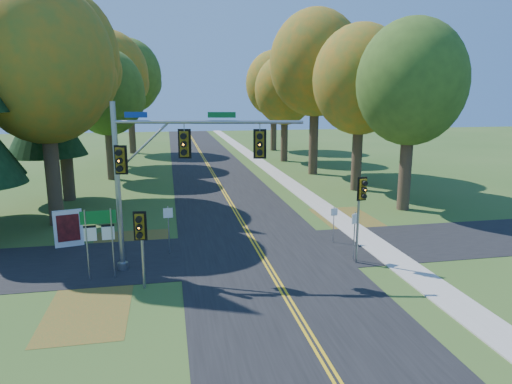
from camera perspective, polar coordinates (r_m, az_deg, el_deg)
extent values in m
plane|color=#2D501C|center=(21.47, 1.51, -9.26)|extent=(160.00, 160.00, 0.00)
cube|color=black|center=(21.46, 1.51, -9.24)|extent=(8.00, 160.00, 0.02)
cube|color=black|center=(23.30, 0.44, -7.48)|extent=(60.00, 6.00, 0.02)
cube|color=gold|center=(21.44, 1.25, -9.22)|extent=(0.10, 160.00, 0.01)
cube|color=gold|center=(21.48, 1.78, -9.18)|extent=(0.10, 160.00, 0.01)
cube|color=#9E998E|center=(23.51, 16.58, -7.77)|extent=(1.60, 160.00, 0.06)
cube|color=brown|center=(24.87, -15.46, -6.66)|extent=(4.00, 6.00, 0.00)
cube|color=brown|center=(28.92, 12.19, -3.84)|extent=(3.50, 8.00, 0.00)
cube|color=brown|center=(18.54, -20.24, -13.64)|extent=(3.00, 5.00, 0.00)
cylinder|color=#38281C|center=(29.94, -24.09, 2.52)|extent=(0.86, 0.86, 6.75)
ellipsoid|color=#A96316|center=(29.66, -25.15, 14.36)|extent=(8.00, 8.00, 9.20)
sphere|color=#A96316|center=(30.47, -21.47, 13.05)|extent=(4.80, 4.80, 4.80)
sphere|color=#A96316|center=(29.30, -28.43, 15.67)|extent=(4.40, 4.40, 4.40)
cylinder|color=#38281C|center=(32.71, 18.18, 3.11)|extent=(0.83, 0.83, 6.08)
ellipsoid|color=#436820|center=(32.37, 18.84, 12.87)|extent=(7.20, 7.20, 8.28)
sphere|color=#436820|center=(34.01, 20.00, 11.50)|extent=(4.32, 4.32, 4.32)
sphere|color=#436820|center=(31.16, 17.53, 14.33)|extent=(3.96, 3.96, 3.96)
cylinder|color=#38281C|center=(36.70, -22.69, 4.76)|extent=(0.89, 0.89, 7.42)
ellipsoid|color=#A96316|center=(36.56, -23.58, 15.25)|extent=(8.60, 8.60, 9.89)
sphere|color=#A96316|center=(37.47, -20.40, 14.08)|extent=(5.16, 5.16, 5.16)
sphere|color=#A96316|center=(36.14, -26.42, 16.43)|extent=(4.73, 4.73, 4.73)
cylinder|color=#38281C|center=(38.47, 12.51, 4.87)|extent=(0.84, 0.84, 6.30)
ellipsoid|color=#A96316|center=(38.20, 12.92, 13.54)|extent=(7.60, 7.60, 8.74)
sphere|color=#A96316|center=(39.85, 14.25, 12.31)|extent=(4.56, 4.56, 4.56)
sphere|color=#A96316|center=(37.02, 11.52, 14.83)|extent=(4.18, 4.18, 4.18)
cylinder|color=#38281C|center=(44.50, -17.75, 5.09)|extent=(0.81, 0.81, 5.62)
ellipsoid|color=#436820|center=(44.22, -18.19, 11.78)|extent=(6.80, 6.80, 7.82)
sphere|color=#436820|center=(45.09, -16.23, 11.03)|extent=(4.08, 4.08, 4.08)
sphere|color=#436820|center=(43.71, -19.95, 12.56)|extent=(3.74, 3.74, 3.74)
cylinder|color=#38281C|center=(45.55, 7.22, 7.00)|extent=(0.90, 0.90, 7.65)
ellipsoid|color=#A96316|center=(45.46, 7.46, 15.70)|extent=(8.80, 8.80, 10.12)
sphere|color=#A96316|center=(47.23, 9.00, 14.45)|extent=(5.28, 5.28, 5.28)
sphere|color=#A96316|center=(44.23, 5.89, 16.99)|extent=(4.84, 4.84, 4.84)
cylinder|color=#38281C|center=(53.11, -17.40, 6.91)|extent=(0.87, 0.87, 6.98)
ellipsoid|color=#A96316|center=(52.97, -17.84, 13.76)|extent=(8.20, 8.20, 9.43)
sphere|color=#A96316|center=(54.01, -15.86, 12.97)|extent=(4.92, 4.92, 4.92)
sphere|color=#A96316|center=(52.37, -19.61, 14.57)|extent=(4.51, 4.51, 4.51)
cylinder|color=#38281C|center=(54.26, 3.55, 6.94)|extent=(0.82, 0.82, 5.85)
ellipsoid|color=#A96316|center=(54.03, 3.63, 12.62)|extent=(7.00, 7.00, 8.05)
sphere|color=#A96316|center=(55.41, 4.77, 11.87)|extent=(4.20, 4.20, 4.20)
sphere|color=#A96316|center=(53.07, 2.52, 13.40)|extent=(3.85, 3.85, 3.85)
cylinder|color=#38281C|center=(63.81, -15.28, 7.92)|extent=(0.88, 0.88, 7.20)
ellipsoid|color=#436820|center=(63.72, -15.62, 13.79)|extent=(8.40, 8.40, 9.66)
sphere|color=#436820|center=(64.85, -13.97, 13.10)|extent=(5.04, 5.04, 5.04)
sphere|color=#436820|center=(63.04, -17.10, 14.49)|extent=(4.62, 4.62, 4.62)
cylinder|color=#38281C|center=(64.87, 2.21, 8.10)|extent=(0.85, 0.85, 6.53)
ellipsoid|color=#A96316|center=(64.72, 2.26, 13.40)|extent=(7.80, 7.80, 8.97)
sphere|color=#A96316|center=(66.22, 3.36, 12.69)|extent=(4.68, 4.68, 4.68)
sphere|color=#A96316|center=(63.69, 1.19, 14.13)|extent=(4.29, 4.29, 4.29)
cylinder|color=#38281C|center=(37.05, -24.32, 1.55)|extent=(0.50, 0.50, 3.42)
cone|color=black|center=(36.58, -24.93, 8.39)|extent=(5.60, 5.60, 5.45)
cone|color=black|center=(36.61, -25.48, 14.47)|extent=(4.57, 4.57, 5.45)
cone|color=black|center=(37.05, -26.07, 20.47)|extent=(3.55, 3.55, 5.45)
cylinder|color=gray|center=(20.94, -16.87, 0.42)|extent=(0.24, 0.24, 7.53)
cylinder|color=gray|center=(21.93, -16.29, -8.85)|extent=(0.47, 0.47, 0.32)
cylinder|color=gray|center=(19.66, -6.03, 8.70)|extent=(7.92, 1.88, 0.15)
cylinder|color=gray|center=(20.32, -14.00, 5.47)|extent=(2.40, 0.62, 2.22)
cylinder|color=gray|center=(19.83, -8.98, 8.08)|extent=(0.04, 0.04, 0.39)
cube|color=#72590C|center=(19.90, -8.91, 5.98)|extent=(0.43, 0.39, 1.08)
cube|color=black|center=(19.90, -8.91, 5.98)|extent=(0.55, 0.15, 1.27)
sphere|color=orange|center=(19.65, -9.04, 5.90)|extent=(0.19, 0.19, 0.19)
cylinder|color=black|center=(19.62, -9.07, 6.90)|extent=(0.29, 0.22, 0.26)
cylinder|color=black|center=(19.65, -9.04, 5.90)|extent=(0.29, 0.22, 0.26)
cylinder|color=black|center=(19.69, -9.00, 4.91)|extent=(0.29, 0.22, 0.26)
cylinder|color=gray|center=(19.51, 0.49, 8.16)|extent=(0.04, 0.04, 0.39)
cube|color=#72590C|center=(19.58, 0.48, 6.03)|extent=(0.43, 0.39, 1.08)
cube|color=black|center=(19.58, 0.48, 6.03)|extent=(0.55, 0.15, 1.27)
sphere|color=orange|center=(19.33, 0.47, 5.95)|extent=(0.19, 0.19, 0.19)
cylinder|color=black|center=(19.30, 0.47, 6.97)|extent=(0.29, 0.22, 0.26)
cylinder|color=black|center=(19.33, 0.47, 5.95)|extent=(0.29, 0.22, 0.26)
cylinder|color=black|center=(19.37, 0.47, 4.94)|extent=(0.29, 0.22, 0.26)
cube|color=#72590C|center=(20.49, -16.51, 3.86)|extent=(0.43, 0.39, 1.08)
cube|color=black|center=(20.49, -16.51, 3.86)|extent=(0.55, 0.15, 1.27)
sphere|color=orange|center=(20.26, -16.73, 3.76)|extent=(0.19, 0.19, 0.19)
cylinder|color=black|center=(20.21, -16.79, 4.72)|extent=(0.29, 0.22, 0.26)
cylinder|color=black|center=(20.26, -16.73, 3.76)|extent=(0.29, 0.22, 0.26)
cylinder|color=black|center=(20.31, -16.67, 2.80)|extent=(0.29, 0.22, 0.26)
cube|color=navy|center=(20.27, -14.80, 9.32)|extent=(0.96, 0.25, 0.24)
cube|color=#0C5926|center=(19.58, -4.31, 9.60)|extent=(1.17, 0.30, 0.24)
cylinder|color=gray|center=(21.78, 12.61, -3.58)|extent=(0.11, 0.11, 4.09)
cube|color=#72590C|center=(21.24, 13.10, 0.39)|extent=(0.35, 0.32, 0.93)
cube|color=black|center=(21.24, 13.10, 0.39)|extent=(0.48, 0.10, 1.10)
sphere|color=orange|center=(21.07, 13.41, 0.28)|extent=(0.17, 0.17, 0.17)
cylinder|color=black|center=(21.01, 13.45, 1.07)|extent=(0.24, 0.18, 0.22)
cylinder|color=black|center=(21.07, 13.41, 0.28)|extent=(0.24, 0.18, 0.22)
cylinder|color=black|center=(21.13, 13.37, -0.51)|extent=(0.24, 0.18, 0.22)
cylinder|color=gray|center=(19.19, -13.99, -7.13)|extent=(0.12, 0.12, 3.24)
cube|color=#72590C|center=(18.65, -14.28, -4.13)|extent=(0.38, 0.34, 1.01)
cube|color=black|center=(18.65, -14.28, -4.13)|extent=(0.53, 0.09, 1.19)
sphere|color=orange|center=(18.43, -14.41, -4.33)|extent=(0.18, 0.18, 0.18)
cylinder|color=black|center=(18.34, -14.46, -3.36)|extent=(0.26, 0.19, 0.24)
cylinder|color=black|center=(18.43, -14.41, -4.33)|extent=(0.26, 0.19, 0.24)
cylinder|color=black|center=(18.52, -14.36, -5.29)|extent=(0.26, 0.19, 0.24)
cylinder|color=gray|center=(20.71, -20.36, -6.29)|extent=(0.06, 0.06, 3.12)
cylinder|color=gray|center=(20.61, -17.48, -6.17)|extent=(0.06, 0.06, 3.12)
cube|color=#0D5F21|center=(20.35, -19.15, -3.00)|extent=(1.45, 0.12, 0.57)
cube|color=silver|center=(20.35, -19.15, -3.00)|extent=(1.25, 0.07, 0.08)
cube|color=silver|center=(20.58, -20.02, -5.01)|extent=(0.52, 0.07, 0.57)
cube|color=black|center=(20.49, -20.09, -4.09)|extent=(0.52, 0.03, 0.10)
cube|color=silver|center=(20.51, -18.00, -4.92)|extent=(0.52, 0.07, 0.57)
cube|color=black|center=(20.42, -18.06, -4.00)|extent=(0.52, 0.03, 0.10)
cube|color=white|center=(25.74, -22.41, -4.23)|extent=(1.43, 0.51, 1.97)
cube|color=maroon|center=(25.62, -22.41, -4.18)|extent=(1.07, 0.27, 1.42)
cube|color=white|center=(25.97, -23.47, -6.07)|extent=(0.10, 0.10, 0.33)
cube|color=white|center=(25.98, -21.06, -5.86)|extent=(0.10, 0.10, 0.33)
cylinder|color=gray|center=(24.81, 9.67, -4.06)|extent=(0.04, 0.04, 1.97)
cube|color=silver|center=(24.61, 9.75, -2.47)|extent=(0.38, 0.04, 0.40)
cylinder|color=gray|center=(22.31, 12.17, -5.42)|extent=(0.05, 0.05, 2.41)
cube|color=silver|center=(22.05, 12.32, -3.26)|extent=(0.43, 0.22, 0.49)
cylinder|color=gray|center=(23.20, -10.86, -4.68)|extent=(0.05, 0.05, 2.41)
cube|color=white|center=(22.94, -10.94, -2.59)|extent=(0.46, 0.04, 0.49)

